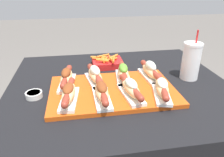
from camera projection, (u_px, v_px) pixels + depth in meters
patio_table at (118, 143)px, 1.18m from camera, size 1.02×0.89×0.72m
serving_tray at (113, 91)px, 0.94m from camera, size 0.53×0.34×0.02m
hot_dog_0 at (69, 93)px, 0.84m from camera, size 0.08×0.22×0.07m
hot_dog_1 at (102, 92)px, 0.84m from camera, size 0.06×0.22×0.07m
hot_dog_2 at (131, 88)px, 0.87m from camera, size 0.08×0.22×0.07m
hot_dog_3 at (162, 88)px, 0.87m from camera, size 0.10×0.22×0.07m
hot_dog_4 at (67, 78)px, 0.96m from camera, size 0.08×0.22×0.07m
hot_dog_5 at (95, 75)px, 0.98m from camera, size 0.09×0.22×0.08m
hot_dog_6 at (123, 73)px, 1.00m from camera, size 0.08×0.22×0.07m
hot_dog_7 at (151, 71)px, 1.02m from camera, size 0.07×0.22×0.08m
sauce_bowl at (34, 94)px, 0.90m from camera, size 0.07×0.07×0.02m
drink_cup at (191, 61)px, 1.04m from camera, size 0.09×0.09×0.24m
fries_basket at (107, 63)px, 1.21m from camera, size 0.17×0.15×0.06m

